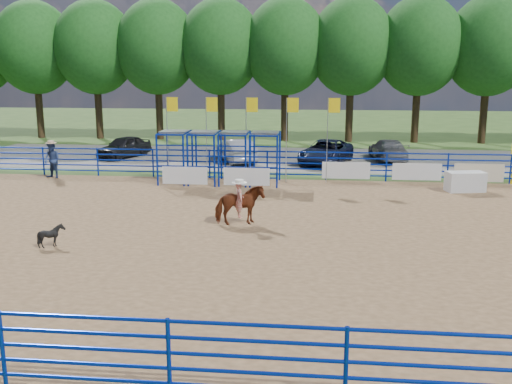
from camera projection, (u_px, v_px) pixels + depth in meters
ground at (243, 235)px, 19.62m from camera, size 120.00×120.00×0.00m
arena_dirt at (243, 234)px, 19.62m from camera, size 30.00×20.00×0.02m
gravel_strip at (276, 158)px, 36.14m from camera, size 40.00×10.00×0.01m
announcer_table at (465, 182)px, 26.33m from camera, size 1.84×1.14×0.91m
horse_and_rider at (239, 202)px, 20.66m from camera, size 1.90×1.29×2.33m
calf at (51, 236)px, 18.15m from camera, size 0.81×0.76×0.76m
spectator_cowboy at (52, 160)px, 29.40m from camera, size 1.10×0.99×1.92m
car_a at (124, 147)px, 36.36m from camera, size 3.01×4.30×1.36m
car_b at (236, 151)px, 34.56m from camera, size 3.10×4.49×1.40m
car_c at (326, 152)px, 33.91m from camera, size 3.72×5.55×1.41m
car_d at (388, 150)px, 35.22m from camera, size 2.19×4.63×1.31m
perimeter_fence at (243, 214)px, 19.46m from camera, size 30.10×20.10×1.50m
chute_assembly at (227, 158)px, 28.13m from camera, size 19.32×2.41×4.20m
treeline at (285, 42)px, 43.28m from camera, size 56.40×6.40×11.24m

